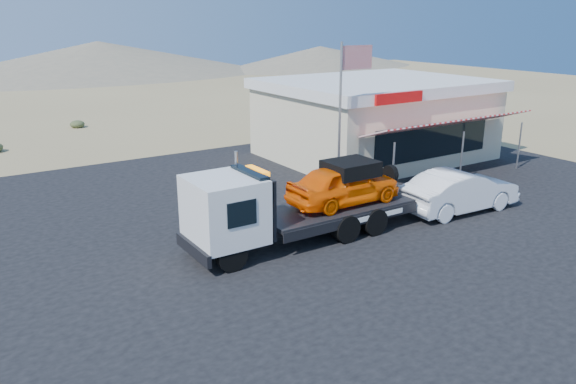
{
  "coord_description": "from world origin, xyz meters",
  "views": [
    {
      "loc": [
        -8.65,
        -12.36,
        6.86
      ],
      "look_at": [
        0.74,
        2.07,
        1.5
      ],
      "focal_mm": 35.0,
      "sensor_mm": 36.0,
      "label": 1
    }
  ],
  "objects_px": {
    "tow_truck": "(299,199)",
    "white_sedan": "(460,191)",
    "jerky_store": "(375,118)",
    "flagpole": "(345,102)"
  },
  "relations": [
    {
      "from": "jerky_store",
      "to": "flagpole",
      "type": "relative_size",
      "value": 1.73
    },
    {
      "from": "white_sedan",
      "to": "jerky_store",
      "type": "bearing_deg",
      "value": -17.21
    },
    {
      "from": "tow_truck",
      "to": "jerky_store",
      "type": "bearing_deg",
      "value": 37.51
    },
    {
      "from": "jerky_store",
      "to": "flagpole",
      "type": "height_order",
      "value": "flagpole"
    },
    {
      "from": "jerky_store",
      "to": "flagpole",
      "type": "bearing_deg",
      "value": -141.21
    },
    {
      "from": "jerky_store",
      "to": "tow_truck",
      "type": "bearing_deg",
      "value": -142.49
    },
    {
      "from": "jerky_store",
      "to": "white_sedan",
      "type": "bearing_deg",
      "value": -110.71
    },
    {
      "from": "tow_truck",
      "to": "flagpole",
      "type": "relative_size",
      "value": 1.29
    },
    {
      "from": "tow_truck",
      "to": "white_sedan",
      "type": "xyz_separation_m",
      "value": [
        6.55,
        -0.88,
        -0.61
      ]
    },
    {
      "from": "white_sedan",
      "to": "flagpole",
      "type": "height_order",
      "value": "flagpole"
    }
  ]
}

